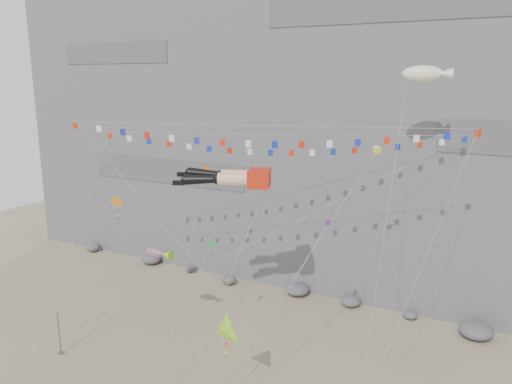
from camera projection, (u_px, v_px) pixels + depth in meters
ground at (213, 375)px, 39.60m from camera, size 120.00×120.00×0.00m
cliff at (348, 62)px, 61.66m from camera, size 80.00×28.00×50.00m
talus_boulders at (297, 290)px, 54.16m from camera, size 60.00×3.00×1.20m
anchor_pole_left at (59, 333)px, 42.26m from camera, size 0.12×0.12×3.95m
legs_kite at (233, 178)px, 39.81m from camera, size 7.93×15.45×20.68m
flag_banner_upper at (281, 134)px, 44.22m from camera, size 30.77×20.73×28.31m
flag_banner_lower at (262, 126)px, 38.58m from camera, size 30.33×11.69×22.98m
harlequin_kite at (116, 202)px, 45.53m from camera, size 1.88×7.67×13.69m
fish_windsock at (154, 253)px, 43.34m from camera, size 9.16×7.89×13.28m
delta_kite at (226, 331)px, 34.29m from camera, size 2.60×4.86×7.98m
blimp_windsock at (423, 74)px, 39.35m from camera, size 4.31×16.19×27.73m
small_kite_a at (205, 173)px, 45.16m from camera, size 4.56×14.00×20.38m
small_kite_b at (326, 228)px, 38.17m from camera, size 4.85×11.05×16.57m
small_kite_c at (210, 246)px, 41.38m from camera, size 1.36×12.16×14.92m
small_kite_d at (374, 156)px, 37.64m from camera, size 8.48×14.18×23.61m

